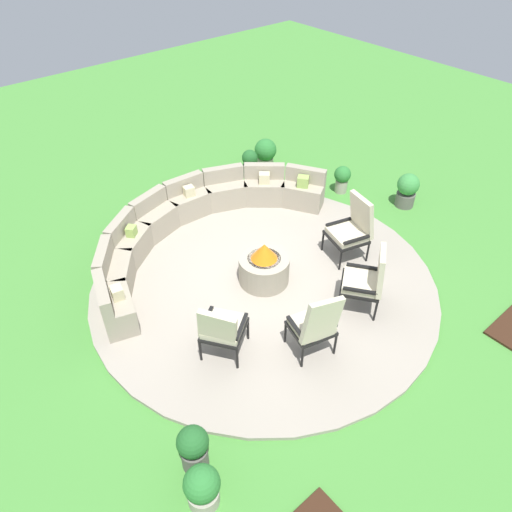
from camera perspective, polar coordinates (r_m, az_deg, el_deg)
The scene contains 14 objects.
ground_plane at distance 7.96m, azimuth 0.94°, elevation -3.19°, with size 24.00×24.00×0.00m, color #478C38.
patio_circle at distance 7.94m, azimuth 0.94°, elevation -3.03°, with size 5.66×5.66×0.06m, color #9E9384.
fire_pit at distance 7.72m, azimuth 0.96°, elevation -1.26°, with size 0.82×0.82×0.75m.
curved_stone_bench at distance 8.74m, azimuth -7.49°, elevation 4.07°, with size 5.02×2.33×0.78m.
lounge_chair_front_left at distance 6.48m, azimuth -4.11°, elevation -8.57°, with size 0.79×0.81×1.01m.
lounge_chair_front_right at distance 6.50m, azimuth 7.12°, elevation -8.09°, with size 0.69×0.66×1.15m.
lounge_chair_back_left at distance 7.31m, azimuth 13.24°, elevation -2.65°, with size 0.84×0.85×1.10m.
lounge_chair_back_right at distance 8.24m, azimuth 11.47°, elevation 3.37°, with size 0.77×0.76×1.16m.
potted_plant_0 at distance 10.98m, azimuth 1.14°, elevation 12.30°, with size 0.49×0.49×0.67m.
potted_plant_1 at distance 5.79m, azimuth -7.48°, elevation -21.77°, with size 0.37×0.37×0.67m.
potted_plant_2 at distance 10.59m, azimuth -0.75°, elevation 11.05°, with size 0.34×0.34×0.64m.
potted_plant_3 at distance 10.05m, azimuth 17.62°, elevation 7.60°, with size 0.43×0.43×0.71m.
potted_plant_4 at distance 10.21m, azimuth 10.26°, elevation 9.20°, with size 0.35×0.35×0.59m.
potted_plant_5 at distance 5.64m, azimuth -6.45°, elevation -25.75°, with size 0.40×0.40×0.60m.
Camera 1 is at (-3.88, -4.35, 5.42)m, focal length 33.47 mm.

